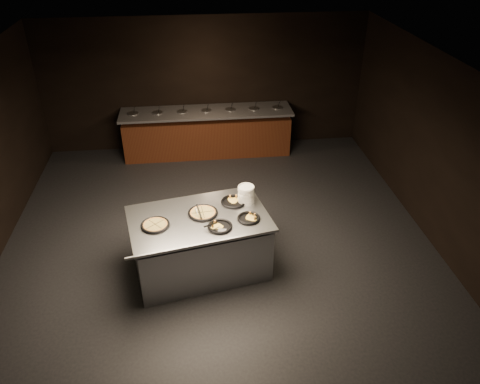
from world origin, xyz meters
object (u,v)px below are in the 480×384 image
(plate_stack, at_px, (246,194))
(pan_cheese_whole, at_px, (203,213))
(serving_counter, at_px, (200,245))
(pan_veggie_whole, at_px, (155,225))

(plate_stack, height_order, pan_cheese_whole, plate_stack)
(serving_counter, xyz_separation_m, plate_stack, (0.73, 0.35, 0.63))
(pan_cheese_whole, bearing_deg, serving_counter, -127.77)
(serving_counter, bearing_deg, pan_veggie_whole, -177.99)
(plate_stack, relative_size, pan_cheese_whole, 0.60)
(pan_veggie_whole, height_order, pan_cheese_whole, same)
(pan_veggie_whole, bearing_deg, plate_stack, 19.92)
(plate_stack, bearing_deg, pan_cheese_whole, -158.59)
(serving_counter, distance_m, plate_stack, 1.02)
(serving_counter, relative_size, plate_stack, 8.39)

